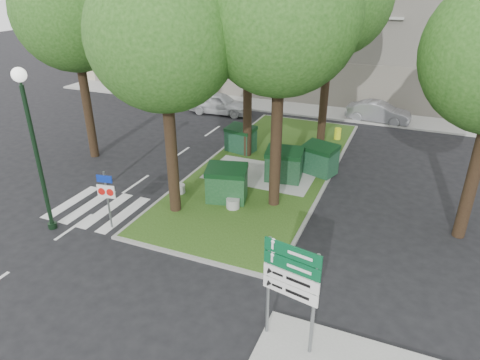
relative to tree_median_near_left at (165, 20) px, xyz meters
The scene contains 21 objects.
ground 7.88m from the tree_median_near_left, 61.12° to the right, with size 120.00×120.00×0.00m, color black.
median_island 9.27m from the tree_median_near_left, 70.64° to the left, with size 6.00×16.00×0.12m, color #274714.
median_kerb 9.28m from the tree_median_near_left, 70.64° to the left, with size 6.30×16.30×0.10m, color gray.
building_sidewalk 17.57m from the tree_median_near_left, 84.94° to the left, with size 42.00×3.00×0.12m, color #999993.
zebra_crossing 7.75m from the tree_median_near_left, 155.64° to the right, with size 5.00×3.00×0.01m, color silver.
tree_median_near_left is the anchor object (origin of this frame).
tree_median_mid 6.53m from the tree_median_near_left, 85.60° to the left, with size 4.80×4.80×9.99m.
tree_street_left 7.83m from the tree_median_near_left, 153.43° to the left, with size 5.40×5.40×11.00m.
dumpster_a 9.45m from the tree_median_near_left, 91.01° to the left, with size 1.68×1.33×1.40m.
dumpster_b 6.79m from the tree_median_near_left, 45.42° to the left, with size 1.89×1.53×1.54m.
dumpster_c 8.35m from the tree_median_near_left, 54.35° to the left, with size 1.79×1.37×1.53m.
dumpster_d 9.68m from the tree_median_near_left, 52.05° to the left, with size 1.84×1.53×1.46m.
bollard_left 7.17m from the tree_median_near_left, 118.08° to the left, with size 0.50×0.50×0.36m, color #9C9C97.
bollard_right 7.34m from the tree_median_near_left, 25.62° to the left, with size 0.55×0.55×0.39m, color #979793.
bollard_mid 7.55m from the tree_median_near_left, 58.79° to the left, with size 0.58×0.58×0.41m, color #9B9B96.
litter_bin 13.41m from the tree_median_near_left, 67.96° to the left, with size 0.37×0.37×0.64m, color yellow.
street_lamp 5.95m from the tree_median_near_left, 142.19° to the right, with size 0.48×0.48×6.02m.
traffic_sign_pole 6.41m from the tree_median_near_left, 130.63° to the right, with size 0.70×0.16×2.33m.
directional_sign 9.44m from the tree_median_near_left, 38.91° to the right, with size 1.46×0.35×2.96m.
car_white 15.13m from the tree_median_near_left, 108.26° to the left, with size 1.73×4.30×1.46m, color silver.
car_silver 17.70m from the tree_median_near_left, 68.37° to the left, with size 1.40×4.00×1.32m, color gray.
Camera 1 is at (6.73, -10.39, 8.69)m, focal length 32.00 mm.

